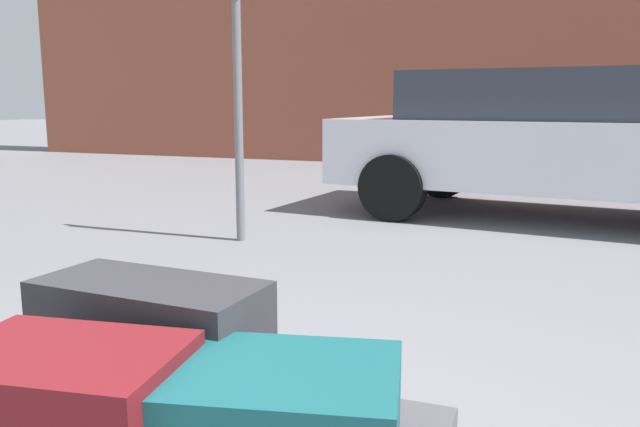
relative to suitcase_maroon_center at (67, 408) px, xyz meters
name	(u,v)px	position (x,y,z in m)	size (l,w,h in m)	color
suitcase_maroon_center	(67,408)	(0.00, 0.00, 0.00)	(0.51, 0.36, 0.27)	maroon
duffel_bag_charcoal_front_left	(151,335)	(-0.06, 0.40, 0.02)	(0.64, 0.30, 0.31)	#2D2D33
suitcase_teal_rear_left	(282,419)	(0.45, 0.15, -0.02)	(0.50, 0.39, 0.24)	#144C51
parked_car	(557,140)	(0.89, 5.66, 0.28)	(4.47, 2.28, 1.42)	silver
no_parking_sign	(237,45)	(-1.48, 3.63, 1.09)	(0.50, 0.09, 2.55)	slate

